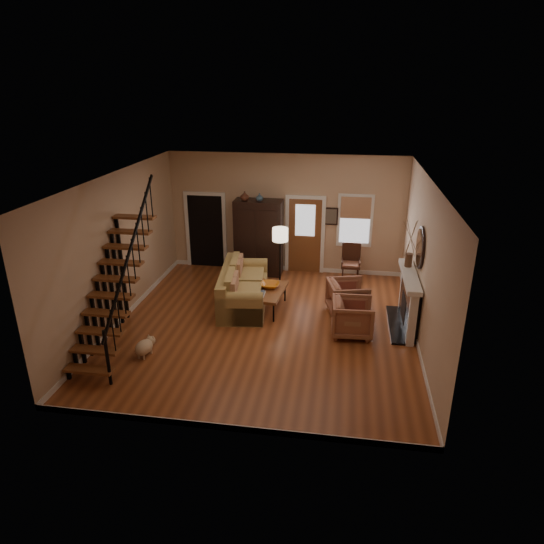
# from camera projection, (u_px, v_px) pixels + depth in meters

# --- Properties ---
(room) EXTENTS (7.00, 7.33, 3.30)m
(room) POSITION_uv_depth(u_px,v_px,m) (260.00, 237.00, 11.89)
(room) COLOR brown
(room) RESTS_ON ground
(staircase) EXTENTS (0.94, 2.80, 3.20)m
(staircase) POSITION_uv_depth(u_px,v_px,m) (112.00, 274.00, 9.38)
(staircase) COLOR brown
(staircase) RESTS_ON ground
(fireplace) EXTENTS (0.33, 1.95, 2.30)m
(fireplace) POSITION_uv_depth(u_px,v_px,m) (410.00, 296.00, 10.51)
(fireplace) COLOR black
(fireplace) RESTS_ON ground
(armoire) EXTENTS (1.30, 0.60, 2.10)m
(armoire) POSITION_uv_depth(u_px,v_px,m) (259.00, 238.00, 13.38)
(armoire) COLOR black
(armoire) RESTS_ON ground
(vase_a) EXTENTS (0.24, 0.24, 0.25)m
(vase_a) POSITION_uv_depth(u_px,v_px,m) (245.00, 196.00, 12.90)
(vase_a) COLOR #4C2619
(vase_a) RESTS_ON armoire
(vase_b) EXTENTS (0.20, 0.20, 0.21)m
(vase_b) POSITION_uv_depth(u_px,v_px,m) (259.00, 197.00, 12.85)
(vase_b) COLOR #334C60
(vase_b) RESTS_ON armoire
(sofa) EXTENTS (1.33, 2.53, 0.90)m
(sofa) POSITION_uv_depth(u_px,v_px,m) (244.00, 287.00, 11.69)
(sofa) COLOR #A7894C
(sofa) RESTS_ON ground
(coffee_table) EXTENTS (0.90, 1.39, 0.51)m
(coffee_table) POSITION_uv_depth(u_px,v_px,m) (267.00, 300.00, 11.48)
(coffee_table) COLOR brown
(coffee_table) RESTS_ON ground
(bowl) EXTENTS (0.45, 0.45, 0.11)m
(bowl) POSITION_uv_depth(u_px,v_px,m) (270.00, 285.00, 11.50)
(bowl) COLOR orange
(bowl) RESTS_ON coffee_table
(books) EXTENTS (0.24, 0.33, 0.06)m
(books) POSITION_uv_depth(u_px,v_px,m) (260.00, 293.00, 11.12)
(books) COLOR beige
(books) RESTS_ON coffee_table
(armchair_left) EXTENTS (0.91, 0.89, 0.79)m
(armchair_left) POSITION_uv_depth(u_px,v_px,m) (352.00, 317.00, 10.30)
(armchair_left) COLOR brown
(armchair_left) RESTS_ON ground
(armchair_right) EXTENTS (1.07, 1.05, 0.80)m
(armchair_right) POSITION_uv_depth(u_px,v_px,m) (348.00, 298.00, 11.24)
(armchair_right) COLOR brown
(armchair_right) RESTS_ON ground
(floor_lamp) EXTENTS (0.51, 0.51, 1.71)m
(floor_lamp) POSITION_uv_depth(u_px,v_px,m) (280.00, 261.00, 12.23)
(floor_lamp) COLOR black
(floor_lamp) RESTS_ON ground
(side_chair) EXTENTS (0.54, 0.54, 1.02)m
(side_chair) POSITION_uv_depth(u_px,v_px,m) (351.00, 263.00, 13.03)
(side_chair) COLOR #3B1E12
(side_chair) RESTS_ON ground
(dog) EXTENTS (0.40, 0.54, 0.35)m
(dog) POSITION_uv_depth(u_px,v_px,m) (144.00, 348.00, 9.54)
(dog) COLOR beige
(dog) RESTS_ON ground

